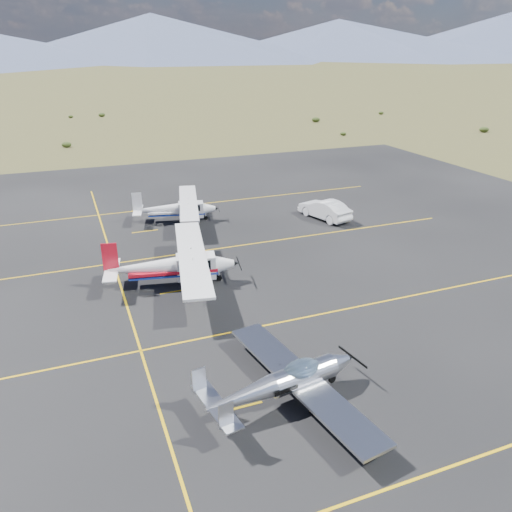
{
  "coord_description": "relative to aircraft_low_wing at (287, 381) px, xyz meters",
  "views": [
    {
      "loc": [
        -8.15,
        -18.65,
        13.38
      ],
      "look_at": [
        1.92,
        7.27,
        1.6
      ],
      "focal_mm": 35.0,
      "sensor_mm": 36.0,
      "label": 1
    }
  ],
  "objects": [
    {
      "name": "aircraft_cessna",
      "position": [
        -1.88,
        12.24,
        0.32
      ],
      "size": [
        7.19,
        11.6,
        2.93
      ],
      "rotation": [
        0.0,
        0.0,
        -0.19
      ],
      "color": "silver",
      "rests_on": "apron"
    },
    {
      "name": "aircraft_plain",
      "position": [
        0.95,
        23.77,
        0.15
      ],
      "size": [
        6.41,
        10.02,
        2.53
      ],
      "rotation": [
        0.0,
        0.0,
        -0.22
      ],
      "color": "silver",
      "rests_on": "apron"
    },
    {
      "name": "apron",
      "position": [
        1.05,
        10.79,
        -0.98
      ],
      "size": [
        72.0,
        72.0,
        0.02
      ],
      "primitive_type": "cube",
      "color": "black",
      "rests_on": "ground"
    },
    {
      "name": "ground",
      "position": [
        1.05,
        3.79,
        -0.98
      ],
      "size": [
        1600.0,
        1600.0,
        0.0
      ],
      "primitive_type": "plane",
      "color": "#383D1C",
      "rests_on": "ground"
    },
    {
      "name": "aircraft_low_wing",
      "position": [
        0.0,
        0.0,
        0.0
      ],
      "size": [
        6.83,
        9.44,
        2.04
      ],
      "rotation": [
        0.0,
        0.0,
        0.16
      ],
      "color": "silver",
      "rests_on": "apron"
    },
    {
      "name": "sedan",
      "position": [
        12.58,
        20.02,
        -0.17
      ],
      "size": [
        2.95,
        5.12,
        1.6
      ],
      "primitive_type": "imported",
      "rotation": [
        0.0,
        0.0,
        3.42
      ],
      "color": "white",
      "rests_on": "apron"
    }
  ]
}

